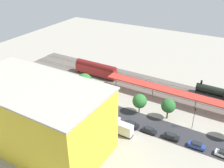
{
  "coord_description": "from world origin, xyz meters",
  "views": [
    {
      "loc": [
        -24.48,
        62.99,
        47.44
      ],
      "look_at": [
        10.54,
        0.52,
        9.22
      ],
      "focal_mm": 40.05,
      "sensor_mm": 36.0,
      "label": 1
    }
  ],
  "objects_px": {
    "freight_coach_far": "(96,69)",
    "parked_car_4": "(149,131)",
    "parked_car_2": "(197,146)",
    "parked_car_3": "(171,137)",
    "street_tree_5": "(78,82)",
    "parked_car_1": "(223,154)",
    "street_tree_2": "(84,81)",
    "parked_car_6": "(113,118)",
    "street_tree_0": "(168,106)",
    "street_tree_3": "(140,101)",
    "locomotive": "(216,92)",
    "box_truck_0": "(88,117)",
    "traffic_light": "(194,115)",
    "parked_car_7": "(93,111)",
    "platform_canopy_near": "(174,92)",
    "street_tree_1": "(95,87)",
    "construction_building": "(37,116)",
    "box_truck_1": "(119,128)",
    "parked_car_5": "(131,125)"
  },
  "relations": [
    {
      "from": "parked_car_3",
      "to": "parked_car_2",
      "type": "bearing_deg",
      "value": 178.64
    },
    {
      "from": "box_truck_1",
      "to": "parked_car_1",
      "type": "bearing_deg",
      "value": -170.34
    },
    {
      "from": "platform_canopy_near",
      "to": "parked_car_1",
      "type": "relative_size",
      "value": 12.21
    },
    {
      "from": "parked_car_2",
      "to": "street_tree_2",
      "type": "relative_size",
      "value": 0.53
    },
    {
      "from": "parked_car_5",
      "to": "box_truck_0",
      "type": "distance_m",
      "value": 13.67
    },
    {
      "from": "street_tree_0",
      "to": "street_tree_2",
      "type": "xyz_separation_m",
      "value": [
        31.56,
        0.34,
        0.85
      ]
    },
    {
      "from": "platform_canopy_near",
      "to": "parked_car_4",
      "type": "height_order",
      "value": "platform_canopy_near"
    },
    {
      "from": "locomotive",
      "to": "parked_car_6",
      "type": "xyz_separation_m",
      "value": [
        25.9,
        30.86,
        -1.11
      ]
    },
    {
      "from": "box_truck_1",
      "to": "freight_coach_far",
      "type": "bearing_deg",
      "value": -47.77
    },
    {
      "from": "parked_car_7",
      "to": "construction_building",
      "type": "relative_size",
      "value": 0.12
    },
    {
      "from": "freight_coach_far",
      "to": "traffic_light",
      "type": "height_order",
      "value": "traffic_light"
    },
    {
      "from": "parked_car_7",
      "to": "street_tree_0",
      "type": "bearing_deg",
      "value": -157.93
    },
    {
      "from": "parked_car_3",
      "to": "parked_car_4",
      "type": "distance_m",
      "value": 6.47
    },
    {
      "from": "parked_car_3",
      "to": "street_tree_5",
      "type": "xyz_separation_m",
      "value": [
        38.95,
        -8.87,
        3.61
      ]
    },
    {
      "from": "parked_car_7",
      "to": "street_tree_1",
      "type": "height_order",
      "value": "street_tree_1"
    },
    {
      "from": "street_tree_0",
      "to": "street_tree_3",
      "type": "height_order",
      "value": "street_tree_0"
    },
    {
      "from": "parked_car_2",
      "to": "parked_car_6",
      "type": "distance_m",
      "value": 26.11
    },
    {
      "from": "construction_building",
      "to": "box_truck_0",
      "type": "distance_m",
      "value": 17.38
    },
    {
      "from": "freight_coach_far",
      "to": "parked_car_4",
      "type": "relative_size",
      "value": 4.55
    },
    {
      "from": "platform_canopy_near",
      "to": "parked_car_3",
      "type": "distance_m",
      "value": 20.33
    },
    {
      "from": "construction_building",
      "to": "box_truck_1",
      "type": "distance_m",
      "value": 23.34
    },
    {
      "from": "box_truck_1",
      "to": "street_tree_1",
      "type": "bearing_deg",
      "value": -38.59
    },
    {
      "from": "platform_canopy_near",
      "to": "parked_car_3",
      "type": "bearing_deg",
      "value": 105.67
    },
    {
      "from": "construction_building",
      "to": "street_tree_3",
      "type": "distance_m",
      "value": 32.69
    },
    {
      "from": "parked_car_7",
      "to": "street_tree_1",
      "type": "bearing_deg",
      "value": -61.43
    },
    {
      "from": "parked_car_2",
      "to": "traffic_light",
      "type": "xyz_separation_m",
      "value": [
        3.14,
        -7.96,
        4.0
      ]
    },
    {
      "from": "traffic_light",
      "to": "street_tree_3",
      "type": "bearing_deg",
      "value": 0.29
    },
    {
      "from": "parked_car_2",
      "to": "locomotive",
      "type": "bearing_deg",
      "value": -89.61
    },
    {
      "from": "parked_car_1",
      "to": "parked_car_6",
      "type": "bearing_deg",
      "value": -0.05
    },
    {
      "from": "parked_car_3",
      "to": "parked_car_1",
      "type": "bearing_deg",
      "value": -179.88
    },
    {
      "from": "platform_canopy_near",
      "to": "parked_car_7",
      "type": "distance_m",
      "value": 28.85
    },
    {
      "from": "parked_car_6",
      "to": "box_truck_0",
      "type": "distance_m",
      "value": 8.03
    },
    {
      "from": "parked_car_3",
      "to": "box_truck_1",
      "type": "height_order",
      "value": "box_truck_1"
    },
    {
      "from": "parked_car_4",
      "to": "street_tree_1",
      "type": "distance_m",
      "value": 26.8
    },
    {
      "from": "parked_car_4",
      "to": "street_tree_3",
      "type": "bearing_deg",
      "value": -49.88
    },
    {
      "from": "parked_car_5",
      "to": "traffic_light",
      "type": "height_order",
      "value": "traffic_light"
    },
    {
      "from": "freight_coach_far",
      "to": "parked_car_1",
      "type": "height_order",
      "value": "freight_coach_far"
    },
    {
      "from": "parked_car_7",
      "to": "street_tree_0",
      "type": "distance_m",
      "value": 24.52
    },
    {
      "from": "box_truck_0",
      "to": "street_tree_5",
      "type": "height_order",
      "value": "street_tree_5"
    },
    {
      "from": "platform_canopy_near",
      "to": "construction_building",
      "type": "distance_m",
      "value": 46.6
    },
    {
      "from": "parked_car_3",
      "to": "construction_building",
      "type": "bearing_deg",
      "value": 31.84
    },
    {
      "from": "parked_car_2",
      "to": "parked_car_3",
      "type": "distance_m",
      "value": 7.23
    },
    {
      "from": "parked_car_3",
      "to": "box_truck_0",
      "type": "relative_size",
      "value": 0.5
    },
    {
      "from": "freight_coach_far",
      "to": "street_tree_0",
      "type": "height_order",
      "value": "street_tree_0"
    },
    {
      "from": "parked_car_2",
      "to": "traffic_light",
      "type": "bearing_deg",
      "value": -68.46
    },
    {
      "from": "parked_car_6",
      "to": "freight_coach_far",
      "type": "bearing_deg",
      "value": -47.94
    },
    {
      "from": "freight_coach_far",
      "to": "parked_car_7",
      "type": "distance_m",
      "value": 28.29
    },
    {
      "from": "parked_car_2",
      "to": "street_tree_2",
      "type": "height_order",
      "value": "street_tree_2"
    },
    {
      "from": "parked_car_3",
      "to": "traffic_light",
      "type": "height_order",
      "value": "traffic_light"
    },
    {
      "from": "locomotive",
      "to": "parked_car_2",
      "type": "xyz_separation_m",
      "value": [
        -0.21,
        31.09,
        -1.05
      ]
    }
  ]
}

